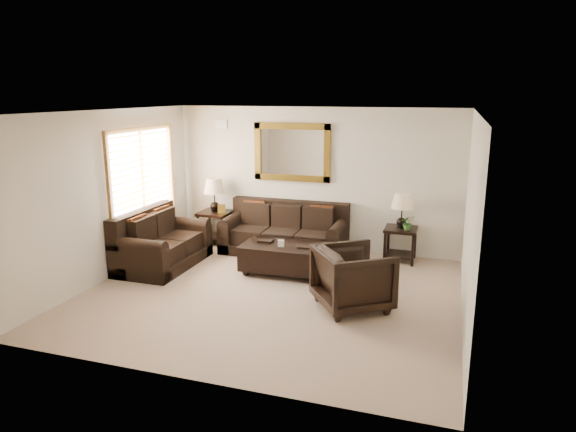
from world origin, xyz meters
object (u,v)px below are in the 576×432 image
(end_table_right, at_px, (402,217))
(coffee_table, at_px, (286,256))
(end_table_left, at_px, (215,202))
(armchair, at_px, (353,275))
(loveseat, at_px, (160,246))
(sofa, at_px, (285,235))

(end_table_right, height_order, coffee_table, end_table_right)
(end_table_left, height_order, armchair, end_table_left)
(armchair, bearing_deg, loveseat, 42.43)
(coffee_table, height_order, armchair, armchair)
(end_table_left, distance_m, end_table_right, 3.63)
(sofa, bearing_deg, coffee_table, -70.68)
(end_table_left, bearing_deg, coffee_table, -33.31)
(armchair, bearing_deg, coffee_table, 16.45)
(sofa, height_order, armchair, armchair)
(sofa, xyz_separation_m, loveseat, (-1.83, -1.40, 0.02))
(loveseat, bearing_deg, end_table_right, -68.82)
(end_table_left, relative_size, end_table_right, 1.06)
(end_table_left, bearing_deg, loveseat, -102.44)
(sofa, relative_size, end_table_right, 1.86)
(armchair, bearing_deg, end_table_left, 19.20)
(sofa, xyz_separation_m, end_table_right, (2.13, 0.13, 0.47))
(sofa, xyz_separation_m, armchair, (1.72, -2.17, 0.14))
(sofa, bearing_deg, armchair, -51.62)
(sofa, relative_size, loveseat, 1.32)
(end_table_right, bearing_deg, coffee_table, -143.88)
(coffee_table, relative_size, armchair, 1.55)
(loveseat, distance_m, armchair, 3.63)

